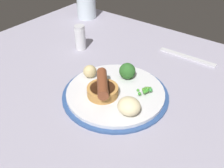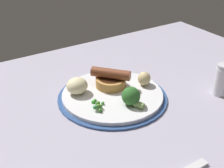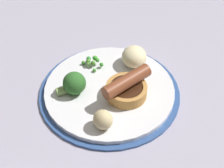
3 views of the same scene
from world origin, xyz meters
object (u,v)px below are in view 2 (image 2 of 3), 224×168
at_px(pea_pile, 96,104).
at_px(potato_chunk_1, 144,79).
at_px(broccoli_floret_near, 131,96).
at_px(sausage_pudding, 112,79).
at_px(dinner_plate, 112,96).
at_px(salt_shaker, 222,80).
at_px(potato_chunk_0, 77,86).

distance_m(pea_pile, potato_chunk_1, 0.16).
height_order(broccoli_floret_near, potato_chunk_1, broccoli_floret_near).
bearing_deg(potato_chunk_1, sausage_pudding, 150.59).
height_order(dinner_plate, pea_pile, pea_pile).
bearing_deg(salt_shaker, pea_pile, 162.87).
relative_size(pea_pile, broccoli_floret_near, 0.78).
bearing_deg(salt_shaker, potato_chunk_1, 140.45).
height_order(potato_chunk_1, salt_shaker, salt_shaker).
distance_m(dinner_plate, potato_chunk_0, 0.09).
distance_m(dinner_plate, broccoli_floret_near, 0.07).
bearing_deg(potato_chunk_1, broccoli_floret_near, -144.70).
distance_m(dinner_plate, pea_pile, 0.08).
distance_m(sausage_pudding, salt_shaker, 0.27).
relative_size(sausage_pudding, salt_shaker, 1.13).
xyz_separation_m(sausage_pudding, potato_chunk_0, (-0.09, 0.02, 0.00)).
distance_m(dinner_plate, salt_shaker, 0.27).
xyz_separation_m(dinner_plate, pea_pile, (-0.07, -0.04, 0.02)).
bearing_deg(sausage_pudding, potato_chunk_1, 19.61).
distance_m(broccoli_floret_near, potato_chunk_0, 0.14).
xyz_separation_m(dinner_plate, salt_shaker, (0.24, -0.13, 0.03)).
height_order(sausage_pudding, potato_chunk_1, sausage_pudding).
bearing_deg(sausage_pudding, dinner_plate, -73.48).
bearing_deg(pea_pile, potato_chunk_0, 94.22).
xyz_separation_m(dinner_plate, sausage_pudding, (0.02, 0.03, 0.03)).
xyz_separation_m(sausage_pudding, salt_shaker, (0.22, -0.16, 0.01)).
xyz_separation_m(pea_pile, potato_chunk_1, (0.16, 0.03, 0.01)).
xyz_separation_m(sausage_pudding, potato_chunk_1, (0.07, -0.04, -0.00)).
bearing_deg(dinner_plate, broccoli_floret_near, -81.88).
bearing_deg(broccoli_floret_near, potato_chunk_1, -77.36).
height_order(dinner_plate, salt_shaker, salt_shaker).
bearing_deg(pea_pile, salt_shaker, -17.13).
bearing_deg(dinner_plate, sausage_pudding, 57.50).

